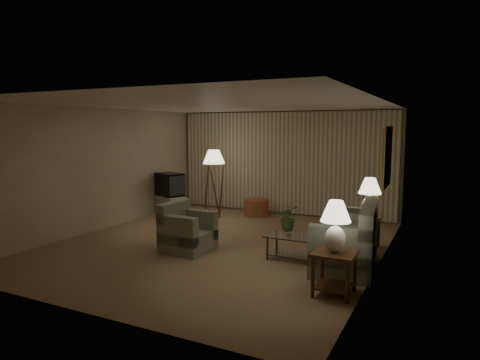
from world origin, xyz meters
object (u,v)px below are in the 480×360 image
Objects in this scene: side_table_far at (368,227)px; armchair at (188,232)px; floor_lamp at (214,182)px; vase at (288,231)px; sofa at (346,241)px; side_table_near at (334,265)px; ottoman at (256,207)px; coffee_table at (297,244)px; tv_cabinet at (170,205)px; table_lamp_far at (370,194)px; table_lamp_near at (336,222)px; crt_tv at (170,184)px.

armchair is at bearing -149.45° from side_table_far.
vase is at bearing -40.70° from floor_lamp.
sofa is at bearing -31.87° from floor_lamp.
side_table_near is (0.15, -1.35, 0.00)m from sofa.
ottoman is 3.73m from vase.
coffee_table is at bearing -39.30° from floor_lamp.
ottoman is at bearing 47.12° from tv_cabinet.
ottoman is (2.07, 0.92, -0.04)m from tv_cabinet.
table_lamp_far is at bearing 166.53° from sofa.
floor_lamp is 10.84× the size of vase.
vase reaches higher than coffee_table.
tv_cabinet is (-5.05, 2.11, -0.16)m from sofa.
table_lamp_near is 5.44m from ottoman.
sofa is 5.49m from crt_tv.
coffee_table is 1.12× the size of tv_cabinet.
coffee_table is (1.97, 0.38, -0.08)m from armchair.
sofa is 2.30× the size of armchair.
side_table_near is at bearing -54.43° from ottoman.
side_table_far is 0.64m from table_lamp_far.
table_lamp_far is 1.83m from vase.
vase is at bearing -129.55° from side_table_far.
crt_tv is (-4.24, 2.21, 0.52)m from coffee_table.
crt_tv is at bearing -156.07° from ottoman.
armchair is 1.49× the size of side_table_far.
table_lamp_near reaches higher than crt_tv.
sofa is at bearing 5.92° from vase.
side_table_near is 6.26m from crt_tv.
floor_lamp reaches higher than side_table_near.
side_table_far is 5.29m from crt_tv.
table_lamp_far is 0.70× the size of coffee_table.
tv_cabinet is at bearing 146.35° from side_table_near.
sofa reaches higher than tv_cabinet.
table_lamp_far is 5.28m from crt_tv.
side_table_far is at bearing -29.60° from ottoman.
coffee_table is (-0.96, 1.25, -0.14)m from side_table_near.
armchair is at bearing -86.73° from ottoman.
armchair reaches higher than ottoman.
armchair is at bearing -168.17° from vase.
tv_cabinet is at bearing 146.35° from table_lamp_near.
side_table_far is at bearing 50.45° from vase.
floor_lamp reaches higher than armchair.
table_lamp_far is 0.79× the size of tv_cabinet.
table_lamp_far is (2.93, 1.73, 0.68)m from armchair.
floor_lamp is (-1.12, 2.90, 0.54)m from armchair.
table_lamp_near reaches higher than side_table_far.
side_table_far is at bearing 54.44° from coffee_table.
tv_cabinet is 5.89× the size of vase.
side_table_near is 0.60m from table_lamp_near.
vase is (4.09, -2.21, 0.24)m from tv_cabinet.
table_lamp_near is (-0.00, 0.00, 0.60)m from side_table_near.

